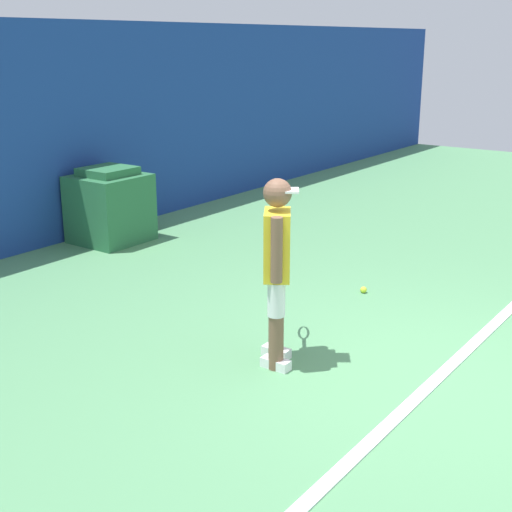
# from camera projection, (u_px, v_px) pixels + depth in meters

# --- Properties ---
(ground_plane) EXTENTS (24.00, 24.00, 0.00)m
(ground_plane) POSITION_uv_depth(u_px,v_px,m) (429.00, 377.00, 5.51)
(ground_plane) COLOR #518C5B
(court_baseline) EXTENTS (21.60, 0.10, 0.01)m
(court_baseline) POSITION_uv_depth(u_px,v_px,m) (437.00, 378.00, 5.47)
(court_baseline) COLOR white
(court_baseline) RESTS_ON ground_plane
(tennis_player) EXTENTS (0.80, 0.58, 1.51)m
(tennis_player) POSITION_uv_depth(u_px,v_px,m) (277.00, 264.00, 5.53)
(tennis_player) COLOR brown
(tennis_player) RESTS_ON ground_plane
(tennis_ball) EXTENTS (0.07, 0.07, 0.07)m
(tennis_ball) POSITION_uv_depth(u_px,v_px,m) (364.00, 290.00, 7.33)
(tennis_ball) COLOR #D1E533
(tennis_ball) RESTS_ON ground_plane
(covered_chair) EXTENTS (0.86, 0.83, 0.96)m
(covered_chair) POSITION_uv_depth(u_px,v_px,m) (110.00, 206.00, 9.10)
(covered_chair) COLOR #28663D
(covered_chair) RESTS_ON ground_plane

